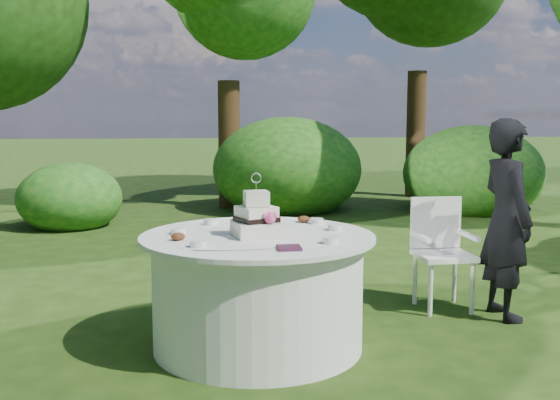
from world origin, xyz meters
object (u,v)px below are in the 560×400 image
object	(u,v)px
guest	(507,219)
table	(258,291)
cake	(257,219)
chair	(440,244)
napkins	(289,248)

from	to	relation	value
guest	table	size ratio (longest dim) A/B	0.98
table	cake	size ratio (longest dim) A/B	3.73
guest	table	distance (m)	2.03
table	chair	world-z (taller)	chair
table	guest	bearing A→B (deg)	12.82
table	cake	xyz separation A→B (m)	(-0.01, -0.05, 0.50)
napkins	guest	bearing A→B (deg)	27.54
guest	cake	xyz separation A→B (m)	(-1.96, -0.50, 0.12)
napkins	chair	xyz separation A→B (m)	(1.40, 1.26, -0.26)
napkins	chair	bearing A→B (deg)	41.94
napkins	chair	distance (m)	1.90
table	cake	bearing A→B (deg)	-100.19
napkins	cake	xyz separation A→B (m)	(-0.16, 0.44, 0.10)
guest	chair	world-z (taller)	guest
table	chair	size ratio (longest dim) A/B	1.75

